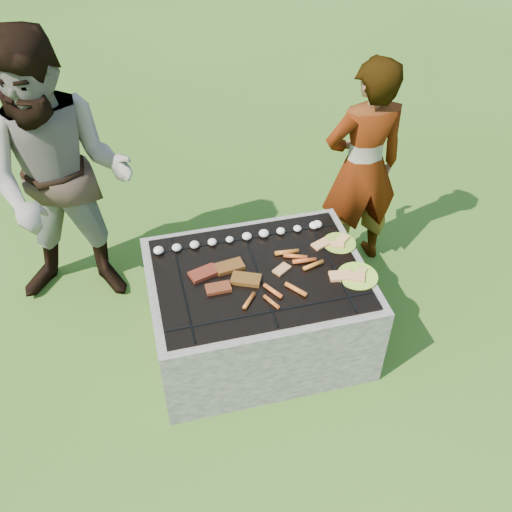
# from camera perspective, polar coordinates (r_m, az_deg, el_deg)

# --- Properties ---
(lawn) EXTENTS (60.00, 60.00, 0.00)m
(lawn) POSITION_cam_1_polar(r_m,az_deg,el_deg) (3.82, 0.18, -8.34)
(lawn) COLOR #284A12
(lawn) RESTS_ON ground
(fire_pit) EXTENTS (1.30, 1.00, 0.62)m
(fire_pit) POSITION_cam_1_polar(r_m,az_deg,el_deg) (3.60, 0.19, -5.47)
(fire_pit) COLOR gray
(fire_pit) RESTS_ON ground
(mushrooms) EXTENTS (1.09, 0.07, 0.04)m
(mushrooms) POSITION_cam_1_polar(r_m,az_deg,el_deg) (3.59, -1.14, 1.96)
(mushrooms) COLOR beige
(mushrooms) RESTS_ON fire_pit
(pork_slabs) EXTENTS (0.42, 0.27, 0.03)m
(pork_slabs) POSITION_cam_1_polar(r_m,az_deg,el_deg) (3.34, -3.06, -1.96)
(pork_slabs) COLOR #A0341D
(pork_slabs) RESTS_ON fire_pit
(sausages) EXTENTS (0.56, 0.46, 0.03)m
(sausages) POSITION_cam_1_polar(r_m,az_deg,el_deg) (3.35, 3.31, -1.78)
(sausages) COLOR orange
(sausages) RESTS_ON fire_pit
(bread_on_grate) EXTENTS (0.45, 0.40, 0.02)m
(bread_on_grate) POSITION_cam_1_polar(r_m,az_deg,el_deg) (3.43, 6.56, -0.89)
(bread_on_grate) COLOR tan
(bread_on_grate) RESTS_ON fire_pit
(plate_far) EXTENTS (0.26, 0.26, 0.03)m
(plate_far) POSITION_cam_1_polar(r_m,az_deg,el_deg) (3.61, 8.33, 1.28)
(plate_far) COLOR yellow
(plate_far) RESTS_ON fire_pit
(plate_near) EXTENTS (0.31, 0.31, 0.03)m
(plate_near) POSITION_cam_1_polar(r_m,az_deg,el_deg) (3.40, 10.11, -2.01)
(plate_near) COLOR #D4EA37
(plate_near) RESTS_ON fire_pit
(cook) EXTENTS (0.59, 0.39, 1.58)m
(cook) POSITION_cam_1_polar(r_m,az_deg,el_deg) (3.99, 10.59, 8.63)
(cook) COLOR #A99C8D
(cook) RESTS_ON ground
(bystander) EXTENTS (1.04, 0.88, 1.88)m
(bystander) POSITION_cam_1_polar(r_m,az_deg,el_deg) (3.72, -18.85, 7.02)
(bystander) COLOR #A49589
(bystander) RESTS_ON ground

